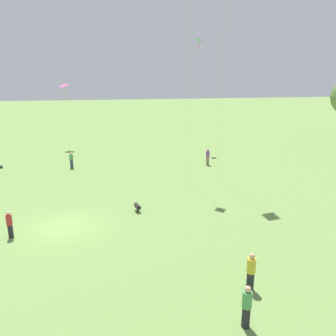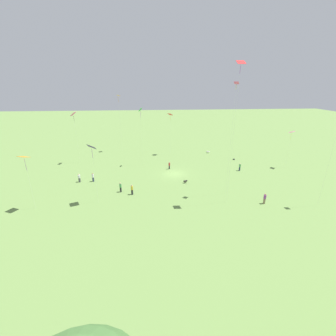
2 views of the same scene
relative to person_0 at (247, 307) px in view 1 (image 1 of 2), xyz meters
name	(u,v)px [view 1 (image 1 of 2)]	position (x,y,z in m)	size (l,w,h in m)	color
ground_plane	(64,227)	(-10.10, -7.50, -0.87)	(240.00, 240.00, 0.00)	#6B8E47
person_0	(247,307)	(0.00, 0.00, 0.00)	(0.51, 0.51, 1.73)	#232328
person_1	(251,272)	(-2.02, 1.12, 0.01)	(0.47, 0.47, 1.77)	#232328
person_2	(208,157)	(-22.59, 5.93, -0.02)	(0.53, 0.53, 1.72)	#847056
person_3	(10,224)	(-9.30, -10.34, -0.04)	(0.43, 0.43, 1.65)	#232328
person_5	(71,160)	(-24.16, -8.06, -0.03)	(0.47, 0.47, 1.69)	#333D5B
kite_0	(198,48)	(-30.64, 7.03, 11.47)	(0.74, 0.69, 13.40)	green
kite_6	(64,87)	(-35.13, -9.26, 6.87)	(1.50, 1.50, 8.14)	#E54C99
dog_1	(137,206)	(-11.66, -2.74, -0.50)	(0.78, 0.43, 0.57)	black
picnic_bag_0	(0,167)	(-25.60, -15.26, -0.74)	(0.36, 0.47, 0.26)	#262628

